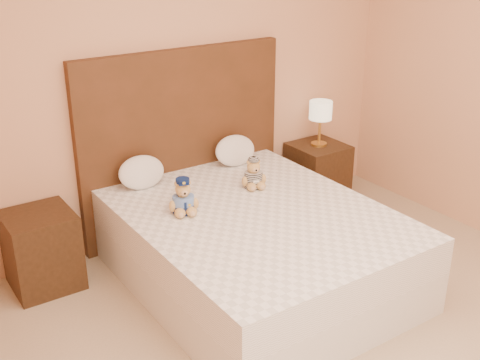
# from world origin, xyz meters

# --- Properties ---
(room_walls) EXTENTS (4.04, 4.52, 2.72)m
(room_walls) POSITION_xyz_m (0.00, 0.46, 1.81)
(room_walls) COLOR tan
(room_walls) RESTS_ON ground
(bed) EXTENTS (1.60, 2.00, 0.55)m
(bed) POSITION_xyz_m (0.00, 1.20, 0.28)
(bed) COLOR white
(bed) RESTS_ON ground
(headboard) EXTENTS (1.75, 0.08, 1.50)m
(headboard) POSITION_xyz_m (0.00, 2.21, 0.75)
(headboard) COLOR #4E2B17
(headboard) RESTS_ON ground
(nightstand_left) EXTENTS (0.45, 0.45, 0.55)m
(nightstand_left) POSITION_xyz_m (-1.25, 2.00, 0.28)
(nightstand_left) COLOR #3B2312
(nightstand_left) RESTS_ON ground
(nightstand_right) EXTENTS (0.45, 0.45, 0.55)m
(nightstand_right) POSITION_xyz_m (1.25, 2.00, 0.28)
(nightstand_right) COLOR #3B2312
(nightstand_right) RESTS_ON ground
(lamp) EXTENTS (0.20, 0.20, 0.40)m
(lamp) POSITION_xyz_m (1.25, 2.00, 0.85)
(lamp) COLOR gold
(lamp) RESTS_ON nightstand_right
(teddy_police) EXTENTS (0.26, 0.26, 0.25)m
(teddy_police) POSITION_xyz_m (-0.41, 1.47, 0.67)
(teddy_police) COLOR tan
(teddy_police) RESTS_ON bed
(teddy_prisoner) EXTENTS (0.24, 0.24, 0.22)m
(teddy_prisoner) POSITION_xyz_m (0.23, 1.56, 0.66)
(teddy_prisoner) COLOR tan
(teddy_prisoner) RESTS_ON bed
(pillow_left) EXTENTS (0.36, 0.23, 0.25)m
(pillow_left) POSITION_xyz_m (-0.45, 2.03, 0.68)
(pillow_left) COLOR white
(pillow_left) RESTS_ON bed
(pillow_right) EXTENTS (0.36, 0.24, 0.26)m
(pillow_right) POSITION_xyz_m (0.38, 2.03, 0.68)
(pillow_right) COLOR white
(pillow_right) RESTS_ON bed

